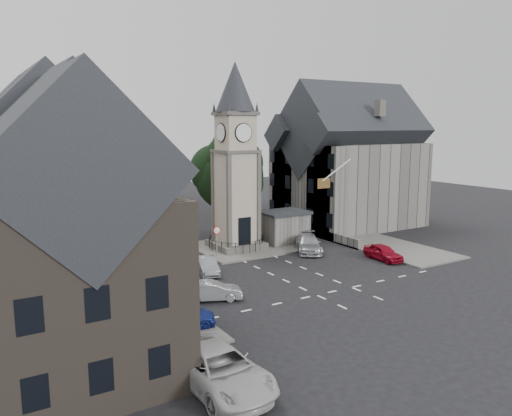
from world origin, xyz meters
TOP-DOWN VIEW (x-y plane):
  - ground at (0.00, 0.00)m, footprint 120.00×120.00m
  - pavement_west at (-12.50, 6.00)m, footprint 6.00×30.00m
  - pavement_east at (12.00, 8.00)m, footprint 6.00×26.00m
  - central_island at (1.50, 8.00)m, footprint 10.00×8.00m
  - road_markings at (0.00, -5.50)m, footprint 20.00×8.00m
  - clock_tower at (0.00, 7.99)m, footprint 4.86×4.86m
  - stone_shelter at (4.80, 7.50)m, footprint 4.30×3.30m
  - town_tree at (2.00, 13.00)m, footprint 7.20×7.20m
  - warning_sign_post at (-3.20, 5.43)m, footprint 0.70×0.19m
  - terrace_pink at (-15.50, 16.00)m, footprint 8.10×7.60m
  - terrace_cream at (-15.50, 8.00)m, footprint 8.10×7.60m
  - terrace_tudor at (-15.50, 0.00)m, footprint 8.10×7.60m
  - building_sw_stone at (-17.00, -9.00)m, footprint 8.60×7.60m
  - backdrop_west at (-12.00, 28.00)m, footprint 20.00×10.00m
  - east_building at (15.59, 11.00)m, footprint 14.40×11.40m
  - east_boundary_wall at (9.20, 10.00)m, footprint 0.40×16.00m
  - flagpole at (8.00, 4.00)m, footprint 3.68×0.10m
  - car_west_blue at (-11.50, -6.00)m, footprint 4.57×2.43m
  - car_west_silver at (-7.72, -2.84)m, footprint 3.92×2.56m
  - car_west_grey at (-11.50, 3.59)m, footprint 5.01×2.87m
  - car_island_silver at (-5.50, 2.54)m, footprint 2.21×3.95m
  - car_island_east at (4.94, 3.91)m, footprint 4.23×5.28m
  - car_east_red at (8.50, -1.50)m, footprint 1.76×3.83m
  - van_sw_white at (-12.20, -12.55)m, footprint 3.14×6.23m
  - pedestrian at (10.41, 7.35)m, footprint 0.79×0.76m

SIDE VIEW (x-z plane):
  - ground at x=0.00m, z-range 0.00..0.00m
  - road_markings at x=0.00m, z-range 0.00..0.01m
  - pavement_west at x=-12.50m, z-range 0.00..0.14m
  - pavement_east at x=12.00m, z-range 0.00..0.14m
  - central_island at x=1.50m, z-range 0.00..0.16m
  - east_boundary_wall at x=9.20m, z-range 0.00..0.90m
  - car_west_silver at x=-7.72m, z-range 0.00..1.22m
  - car_island_silver at x=-5.50m, z-range 0.00..1.23m
  - car_east_red at x=8.50m, z-range 0.00..1.27m
  - car_west_grey at x=-11.50m, z-range 0.00..1.32m
  - car_island_east at x=4.94m, z-range 0.00..1.43m
  - car_west_blue at x=-11.50m, z-range 0.00..1.48m
  - van_sw_white at x=-12.20m, z-range 0.00..1.69m
  - pedestrian at x=10.41m, z-range 0.00..1.83m
  - stone_shelter at x=4.80m, z-range 0.01..3.09m
  - warning_sign_post at x=-3.20m, z-range 0.60..3.45m
  - backdrop_west at x=-12.00m, z-range 0.00..8.00m
  - building_sw_stone at x=-17.00m, z-range 0.15..10.55m
  - terrace_tudor at x=-15.50m, z-range 0.19..12.19m
  - east_building at x=15.59m, z-range -0.04..12.56m
  - terrace_pink at x=-15.50m, z-range 0.18..12.98m
  - terrace_cream at x=-15.50m, z-range 0.18..12.98m
  - town_tree at x=2.00m, z-range 1.57..12.37m
  - flagpole at x=8.00m, z-range 5.63..8.37m
  - clock_tower at x=0.00m, z-range 0.00..16.25m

